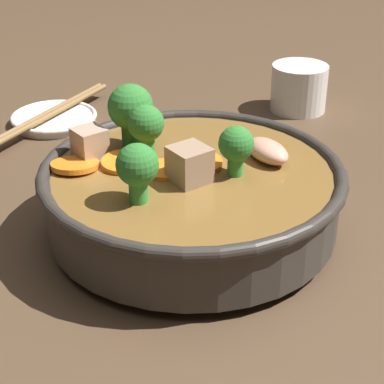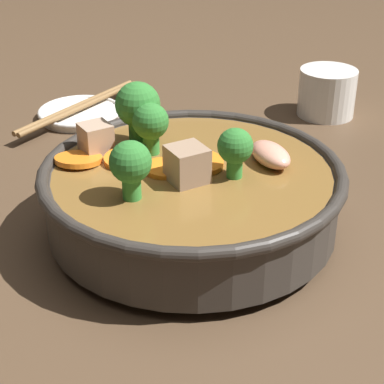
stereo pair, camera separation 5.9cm
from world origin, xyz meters
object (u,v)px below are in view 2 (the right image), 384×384
stirfry_bowl (191,189)px  tea_cup (327,92)px  side_saucer (80,113)px  chopsticks_pair (80,106)px

stirfry_bowl → tea_cup: size_ratio=3.68×
side_saucer → tea_cup: (0.31, -0.13, 0.03)m
side_saucer → chopsticks_pair: size_ratio=0.56×
stirfry_bowl → chopsticks_pair: 0.32m
tea_cup → side_saucer: bearing=157.7°
stirfry_bowl → tea_cup: stirfry_bowl is taller
stirfry_bowl → tea_cup: (0.29, 0.19, -0.01)m
side_saucer → chopsticks_pair: (0.00, -0.00, 0.01)m
tea_cup → chopsticks_pair: 0.33m
tea_cup → chopsticks_pair: size_ratio=0.38×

